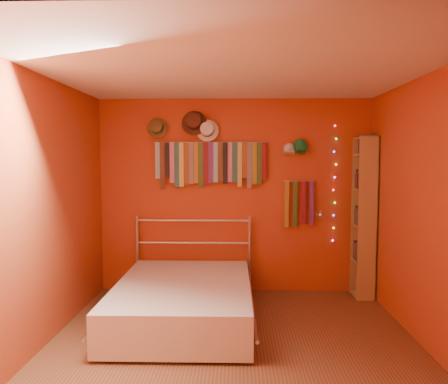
# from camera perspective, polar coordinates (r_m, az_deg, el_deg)

# --- Properties ---
(ground) EXTENTS (3.50, 3.50, 0.00)m
(ground) POSITION_cam_1_polar(r_m,az_deg,el_deg) (4.27, 1.17, -19.57)
(ground) COLOR brown
(ground) RESTS_ON ground
(back_wall) EXTENTS (3.50, 0.02, 2.50)m
(back_wall) POSITION_cam_1_polar(r_m,az_deg,el_deg) (5.67, 1.37, -0.51)
(back_wall) COLOR #A3301A
(back_wall) RESTS_ON ground
(right_wall) EXTENTS (0.02, 3.50, 2.50)m
(right_wall) POSITION_cam_1_polar(r_m,az_deg,el_deg) (4.29, 25.29, -2.53)
(right_wall) COLOR #A3301A
(right_wall) RESTS_ON ground
(left_wall) EXTENTS (0.02, 3.50, 2.50)m
(left_wall) POSITION_cam_1_polar(r_m,az_deg,el_deg) (4.32, -22.71, -2.40)
(left_wall) COLOR #A3301A
(left_wall) RESTS_ON ground
(ceiling) EXTENTS (3.50, 3.50, 0.02)m
(ceiling) POSITION_cam_1_polar(r_m,az_deg,el_deg) (3.98, 1.23, 15.47)
(ceiling) COLOR white
(ceiling) RESTS_ON back_wall
(tie_rack) EXTENTS (1.45, 0.03, 0.60)m
(tie_rack) POSITION_cam_1_polar(r_m,az_deg,el_deg) (5.60, -1.79, 3.91)
(tie_rack) COLOR silver
(tie_rack) RESTS_ON back_wall
(small_tie_rack) EXTENTS (0.40, 0.03, 0.60)m
(small_tie_rack) POSITION_cam_1_polar(r_m,az_deg,el_deg) (5.67, 9.78, -1.32)
(small_tie_rack) COLOR silver
(small_tie_rack) RESTS_ON back_wall
(fedora_olive) EXTENTS (0.26, 0.14, 0.26)m
(fedora_olive) POSITION_cam_1_polar(r_m,az_deg,el_deg) (5.67, -8.75, 8.37)
(fedora_olive) COLOR brown
(fedora_olive) RESTS_ON back_wall
(fedora_brown) EXTENTS (0.32, 0.17, 0.31)m
(fedora_brown) POSITION_cam_1_polar(r_m,az_deg,el_deg) (5.60, -3.94, 9.09)
(fedora_brown) COLOR #482419
(fedora_brown) RESTS_ON back_wall
(fedora_white) EXTENTS (0.29, 0.16, 0.28)m
(fedora_white) POSITION_cam_1_polar(r_m,az_deg,el_deg) (5.58, -2.22, 8.13)
(fedora_white) COLOR silver
(fedora_white) RESTS_ON back_wall
(cap_white) EXTENTS (0.16, 0.20, 0.16)m
(cap_white) POSITION_cam_1_polar(r_m,az_deg,el_deg) (5.64, 8.50, 5.58)
(cap_white) COLOR silver
(cap_white) RESTS_ON back_wall
(cap_green) EXTENTS (0.18, 0.23, 0.18)m
(cap_green) POSITION_cam_1_polar(r_m,az_deg,el_deg) (5.66, 9.93, 5.85)
(cap_green) COLOR #1B7C3C
(cap_green) RESTS_ON back_wall
(fairy_lights) EXTENTS (0.05, 0.02, 1.50)m
(fairy_lights) POSITION_cam_1_polar(r_m,az_deg,el_deg) (5.76, 14.22, 1.06)
(fairy_lights) COLOR #FF3333
(fairy_lights) RESTS_ON back_wall
(reading_lamp) EXTENTS (0.07, 0.32, 0.09)m
(reading_lamp) POSITION_cam_1_polar(r_m,az_deg,el_deg) (5.55, 12.44, -2.91)
(reading_lamp) COLOR silver
(reading_lamp) RESTS_ON back_wall
(bookshelf) EXTENTS (0.25, 0.34, 2.00)m
(bookshelf) POSITION_cam_1_polar(r_m,az_deg,el_deg) (5.72, 18.22, -3.04)
(bookshelf) COLOR olive
(bookshelf) RESTS_ON ground
(bed) EXTENTS (1.51, 2.05, 0.99)m
(bed) POSITION_cam_1_polar(r_m,az_deg,el_deg) (4.80, -5.29, -13.92)
(bed) COLOR silver
(bed) RESTS_ON ground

